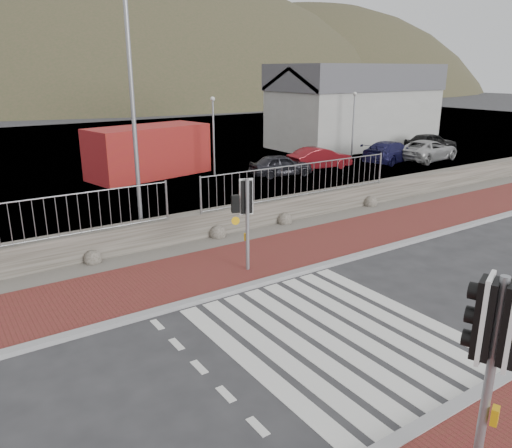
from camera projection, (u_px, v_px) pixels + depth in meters
ground at (334, 334)px, 10.72m from camera, size 220.00×220.00×0.00m
sidewalk_far at (227, 267)px, 14.28m from camera, size 40.00×3.00×0.08m
kerb_near at (456, 407)px, 8.33m from camera, size 40.00×0.25×0.12m
kerb_far at (256, 284)px, 13.09m from camera, size 40.00×0.25×0.12m
zebra_crossing at (334, 334)px, 10.72m from camera, size 4.62×5.60×0.01m
gravel_strip at (195, 247)px, 15.87m from camera, size 40.00×1.50×0.06m
stone_wall at (183, 228)px, 16.38m from camera, size 40.00×0.60×0.90m
railing at (184, 188)px, 15.85m from camera, size 18.07×0.07×1.22m
quay at (46, 156)px, 32.84m from camera, size 120.00×40.00×0.50m
harbor_building at (355, 105)px, 36.28m from camera, size 12.20×6.20×5.80m
hills_backdrop at (27, 233)px, 90.83m from camera, size 254.00×90.00×100.00m
traffic_signal_near at (495, 340)px, 6.20m from camera, size 0.51×0.42×3.08m
traffic_signal_far at (246, 206)px, 13.44m from camera, size 0.66×0.38×2.67m
streetlight at (137, 106)px, 15.33m from camera, size 1.64×0.41×7.75m
shipping_container at (149, 151)px, 26.25m from camera, size 6.69×3.84×2.62m
car_a at (281, 165)px, 26.47m from camera, size 3.58×1.94×1.16m
car_b at (320, 158)px, 28.29m from camera, size 3.85×1.62×1.23m
car_c at (390, 152)px, 30.27m from camera, size 4.80×2.81×1.31m
car_d at (427, 150)px, 30.92m from camera, size 4.85×2.71×1.28m
car_e at (431, 142)px, 34.21m from camera, size 4.01×2.12×1.30m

